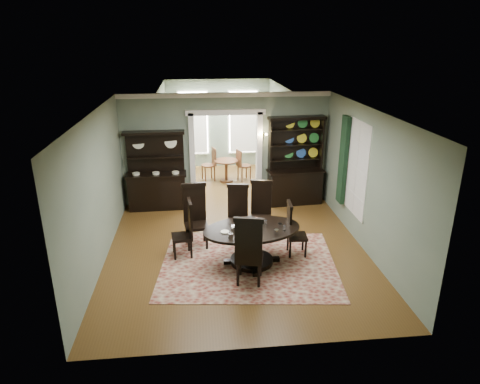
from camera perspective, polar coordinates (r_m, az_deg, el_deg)
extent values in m
cube|color=brown|center=(9.26, -0.39, -8.05)|extent=(5.50, 6.00, 0.01)
cube|color=silver|center=(8.27, -0.44, 10.60)|extent=(5.50, 6.00, 0.01)
cube|color=gray|center=(8.83, -18.46, 0.10)|extent=(0.01, 6.00, 3.00)
cube|color=gray|center=(9.32, 16.67, 1.33)|extent=(0.01, 6.00, 3.00)
cube|color=gray|center=(5.93, 2.48, -8.90)|extent=(5.50, 0.01, 3.00)
cube|color=gray|center=(11.53, -11.02, 5.38)|extent=(1.85, 0.01, 3.00)
cube|color=gray|center=(11.78, 7.04, 5.92)|extent=(1.85, 0.01, 3.00)
cube|color=gray|center=(11.27, -1.97, 11.89)|extent=(1.80, 0.01, 0.50)
cube|color=silver|center=(11.19, -1.96, 12.81)|extent=(5.50, 0.10, 0.12)
cube|color=brown|center=(13.62, -2.37, 1.42)|extent=(3.50, 3.50, 0.01)
cube|color=silver|center=(12.97, -2.57, 14.10)|extent=(3.50, 3.50, 0.01)
cube|color=gray|center=(13.22, -10.12, 7.33)|extent=(0.01, 3.50, 3.00)
cube|color=gray|center=(13.43, 5.07, 7.76)|extent=(0.01, 3.50, 3.00)
cube|color=gray|center=(14.92, -2.91, 9.07)|extent=(3.50, 0.01, 3.00)
cube|color=silver|center=(14.84, -6.22, 9.12)|extent=(1.05, 0.06, 2.20)
cube|color=silver|center=(14.93, 0.40, 9.30)|extent=(1.05, 0.06, 2.20)
cube|color=silver|center=(11.55, -6.35, 4.37)|extent=(0.14, 0.25, 2.50)
cube|color=silver|center=(11.68, 2.54, 4.65)|extent=(0.14, 0.25, 2.50)
cube|color=silver|center=(11.30, -1.96, 10.64)|extent=(2.08, 0.25, 0.14)
cube|color=white|center=(9.81, 15.38, 3.01)|extent=(0.02, 1.10, 2.00)
cube|color=silver|center=(9.81, 15.30, 3.01)|extent=(0.01, 1.22, 2.12)
cube|color=#16321B|center=(10.39, 13.60, 4.12)|extent=(0.10, 0.35, 2.10)
cube|color=#AE962E|center=(11.46, 2.89, 7.44)|extent=(0.08, 0.05, 0.18)
sphere|color=#FFD88C|center=(11.28, 2.51, 7.66)|extent=(0.07, 0.07, 0.07)
sphere|color=#FFD88C|center=(11.31, 3.52, 7.67)|extent=(0.07, 0.07, 0.07)
cube|color=maroon|center=(8.82, 1.14, -9.54)|extent=(3.78, 3.17, 0.01)
ellipsoid|color=black|center=(8.52, 1.60, -5.01)|extent=(2.15, 1.55, 0.05)
cylinder|color=black|center=(8.54, 1.60, -5.23)|extent=(2.10, 2.10, 0.03)
cylinder|color=black|center=(8.68, 1.58, -7.15)|extent=(0.25, 0.25, 0.68)
cylinder|color=black|center=(8.84, 1.56, -9.11)|extent=(0.87, 0.87, 0.10)
cylinder|color=silver|center=(8.52, 1.97, -4.65)|extent=(0.26, 0.26, 0.05)
cube|color=black|center=(9.34, -5.85, -4.48)|extent=(0.55, 0.53, 0.06)
cube|color=black|center=(9.37, -6.11, -1.54)|extent=(0.50, 0.11, 0.84)
cube|color=black|center=(9.22, -6.20, 0.95)|extent=(0.54, 0.14, 0.09)
cylinder|color=black|center=(9.26, -6.84, -6.46)|extent=(0.05, 0.05, 0.50)
cylinder|color=black|center=(9.29, -4.45, -6.25)|extent=(0.05, 0.05, 0.50)
cylinder|color=black|center=(9.60, -7.09, -5.44)|extent=(0.05, 0.05, 0.50)
cylinder|color=black|center=(9.64, -4.79, -5.25)|extent=(0.05, 0.05, 0.50)
cube|color=black|center=(9.57, -0.35, -4.02)|extent=(0.52, 0.50, 0.06)
cube|color=black|center=(9.60, -0.29, -1.39)|extent=(0.46, 0.12, 0.77)
cube|color=black|center=(9.46, -0.29, 0.84)|extent=(0.50, 0.15, 0.08)
cylinder|color=black|center=(9.52, -1.49, -5.68)|extent=(0.05, 0.05, 0.45)
cylinder|color=black|center=(9.50, 0.66, -5.73)|extent=(0.05, 0.05, 0.45)
cylinder|color=black|center=(9.84, -1.32, -4.77)|extent=(0.05, 0.05, 0.45)
cylinder|color=black|center=(9.82, 0.75, -4.82)|extent=(0.05, 0.05, 0.45)
cube|color=black|center=(9.73, 2.75, -3.53)|extent=(0.55, 0.54, 0.06)
cube|color=black|center=(9.77, 2.87, -0.88)|extent=(0.46, 0.15, 0.79)
cube|color=black|center=(9.63, 2.91, 1.36)|extent=(0.51, 0.18, 0.08)
cylinder|color=black|center=(9.68, 1.57, -5.17)|extent=(0.05, 0.05, 0.46)
cylinder|color=black|center=(9.66, 3.73, -5.27)|extent=(0.05, 0.05, 0.46)
cylinder|color=black|center=(10.01, 1.75, -4.28)|extent=(0.05, 0.05, 0.46)
cylinder|color=black|center=(9.99, 3.84, -4.37)|extent=(0.05, 0.05, 0.46)
cube|color=black|center=(9.01, -7.75, -5.96)|extent=(0.46, 0.48, 0.06)
cube|color=black|center=(8.87, -6.65, -3.67)|extent=(0.09, 0.44, 0.73)
cube|color=black|center=(8.72, -6.75, -1.41)|extent=(0.12, 0.48, 0.08)
cylinder|color=black|center=(9.25, -8.83, -6.79)|extent=(0.05, 0.05, 0.43)
cylinder|color=black|center=(8.95, -8.68, -7.76)|extent=(0.05, 0.05, 0.43)
cylinder|color=black|center=(9.27, -6.73, -6.62)|extent=(0.05, 0.05, 0.43)
cylinder|color=black|center=(8.97, -6.50, -7.58)|extent=(0.05, 0.05, 0.43)
cube|color=black|center=(9.08, 7.62, -5.89)|extent=(0.42, 0.44, 0.05)
cube|color=black|center=(8.89, 6.58, -3.84)|extent=(0.07, 0.42, 0.70)
cube|color=black|center=(8.75, 6.67, -1.68)|extent=(0.09, 0.45, 0.07)
cylinder|color=black|center=(9.06, 8.75, -7.49)|extent=(0.05, 0.05, 0.42)
cylinder|color=black|center=(9.34, 8.38, -6.56)|extent=(0.05, 0.05, 0.42)
cylinder|color=black|center=(9.00, 6.70, -7.56)|extent=(0.05, 0.05, 0.42)
cylinder|color=black|center=(9.29, 6.40, -6.63)|extent=(0.05, 0.05, 0.42)
cube|color=black|center=(8.02, 1.27, -8.78)|extent=(0.59, 0.57, 0.06)
cube|color=black|center=(7.63, 1.15, -6.73)|extent=(0.49, 0.16, 0.84)
cube|color=black|center=(7.44, 1.17, -3.77)|extent=(0.54, 0.19, 0.09)
cylinder|color=black|center=(8.30, 2.74, -9.69)|extent=(0.05, 0.05, 0.50)
cylinder|color=black|center=(8.33, 0.04, -9.55)|extent=(0.05, 0.05, 0.50)
cylinder|color=black|center=(7.96, 2.54, -11.08)|extent=(0.05, 0.05, 0.50)
cylinder|color=black|center=(8.00, -0.28, -10.92)|extent=(0.05, 0.05, 0.50)
cube|color=black|center=(11.58, -10.96, 0.05)|extent=(1.49, 0.53, 0.92)
cube|color=black|center=(11.42, -11.12, 2.32)|extent=(1.58, 0.58, 0.05)
cube|color=black|center=(11.46, -11.23, 5.26)|extent=(1.48, 0.10, 1.09)
cube|color=black|center=(11.40, -11.23, 4.61)|extent=(1.44, 0.28, 0.04)
cube|color=black|center=(11.23, -11.46, 7.76)|extent=(1.58, 0.35, 0.07)
cube|color=black|center=(11.81, 7.31, 0.65)|extent=(1.46, 0.62, 0.92)
cube|color=black|center=(11.66, 7.41, 2.82)|extent=(1.57, 0.68, 0.04)
cube|color=black|center=(11.66, 7.34, 6.42)|extent=(1.43, 0.18, 1.39)
cube|color=black|center=(11.43, 4.05, 6.25)|extent=(0.07, 0.27, 1.43)
cube|color=black|center=(11.74, 10.77, 6.33)|extent=(0.07, 0.27, 1.43)
cube|color=black|center=(11.40, 7.64, 9.76)|extent=(1.55, 0.45, 0.08)
cube|color=black|center=(11.67, 7.36, 4.36)|extent=(1.44, 0.38, 0.03)
cube|color=black|center=(11.57, 7.45, 6.30)|extent=(1.44, 0.38, 0.03)
cube|color=black|center=(11.47, 7.55, 8.28)|extent=(1.44, 0.38, 0.03)
cylinder|color=#533117|center=(13.42, -1.86, 4.18)|extent=(0.75, 0.75, 0.04)
cylinder|color=#533117|center=(13.51, -1.84, 2.85)|extent=(0.09, 0.09, 0.66)
cylinder|color=#533117|center=(13.61, -1.83, 1.57)|extent=(0.41, 0.41, 0.06)
cylinder|color=#533117|center=(13.61, -4.26, 3.57)|extent=(0.44, 0.44, 0.04)
cube|color=#533117|center=(13.59, -3.50, 4.77)|extent=(0.14, 0.39, 0.55)
cylinder|color=#533117|center=(13.78, -5.04, 2.68)|extent=(0.04, 0.04, 0.49)
cylinder|color=#533117|center=(13.50, -4.65, 2.32)|extent=(0.04, 0.04, 0.49)
cylinder|color=#533117|center=(13.86, -3.83, 2.83)|extent=(0.04, 0.04, 0.49)
cylinder|color=#533117|center=(13.59, -3.41, 2.48)|extent=(0.04, 0.04, 0.49)
cylinder|color=#533117|center=(13.58, 0.57, 3.51)|extent=(0.42, 0.42, 0.04)
cube|color=#533117|center=(13.42, -0.16, 4.49)|extent=(0.15, 0.37, 0.53)
cylinder|color=#533117|center=(13.58, 1.40, 2.46)|extent=(0.04, 0.04, 0.48)
cylinder|color=#533117|center=(13.84, 0.86, 2.80)|extent=(0.04, 0.04, 0.48)
cylinder|color=#533117|center=(13.46, 0.27, 2.30)|extent=(0.04, 0.04, 0.48)
cylinder|color=#533117|center=(13.71, -0.26, 2.65)|extent=(0.04, 0.04, 0.48)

